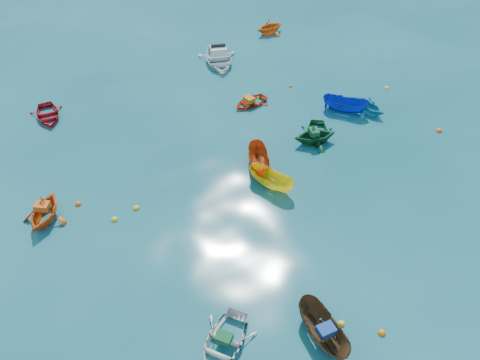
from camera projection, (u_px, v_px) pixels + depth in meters
ground at (290, 244)px, 23.30m from camera, size 160.00×160.00×0.00m
dinghy_white_near at (223, 346)px, 19.25m from camera, size 3.87×3.70×0.65m
sampan_brown_mid at (322, 337)px, 19.54m from camera, size 1.52×3.34×1.25m
dinghy_orange_w at (47, 219)px, 24.57m from camera, size 3.58×3.68×1.48m
sampan_yellow_mid at (271, 186)px, 26.45m from camera, size 2.12×3.20×1.16m
dinghy_green_e at (317, 136)px, 29.99m from camera, size 3.35×3.52×0.59m
dinghy_cyan_se at (369, 112)px, 32.01m from camera, size 2.33×2.60×1.21m
sampan_orange_n at (259, 167)px, 27.68m from camera, size 2.39×3.34×1.21m
dinghy_green_n at (314, 143)px, 29.46m from camera, size 3.18×2.93×1.39m
dinghy_red_ne at (250, 104)px, 32.76m from camera, size 2.83×2.20×0.54m
sampan_blue_far at (344, 111)px, 32.13m from camera, size 2.89×3.13×1.20m
dinghy_red_far at (48, 118)px, 31.54m from camera, size 2.45×3.24×0.64m
dinghy_orange_far at (270, 33)px, 41.31m from camera, size 2.86×2.52×1.40m
motorboat_white at (219, 63)px, 37.23m from camera, size 4.41×5.16×1.51m
tarp_green_a at (224, 338)px, 18.99m from camera, size 0.79×0.82×0.32m
tarp_blue_a at (326, 330)px, 18.91m from camera, size 0.75×0.60×0.34m
tarp_orange_a at (42, 206)px, 23.99m from camera, size 0.90×0.85×0.35m
tarp_green_b at (314, 132)px, 28.87m from camera, size 0.72×0.84×0.35m
tarp_orange_b at (249, 99)px, 32.41m from camera, size 0.64×0.79×0.35m
buoy_ye_a at (341, 324)px, 20.00m from camera, size 0.31×0.31×0.31m
buoy_or_b at (382, 333)px, 19.68m from camera, size 0.34×0.34×0.34m
buoy_ye_b at (115, 220)px, 24.52m from camera, size 0.36×0.36×0.36m
buoy_or_c at (78, 204)px, 25.38m from camera, size 0.35×0.35×0.35m
buoy_ye_c at (258, 97)px, 33.43m from camera, size 0.33×0.33×0.33m
buoy_or_d at (439, 131)px, 30.38m from camera, size 0.39×0.39×0.39m
buoy_ye_d at (136, 208)px, 25.15m from camera, size 0.36×0.36×0.36m
buoy_or_e at (291, 86)px, 34.54m from camera, size 0.29×0.29×0.29m
buoy_ye_e at (387, 88)px, 34.34m from camera, size 0.33×0.33×0.33m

